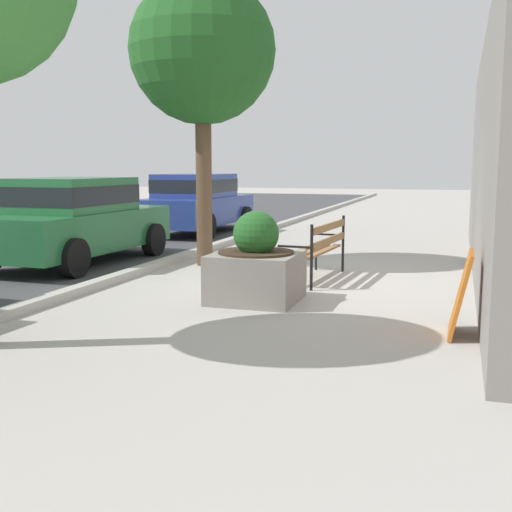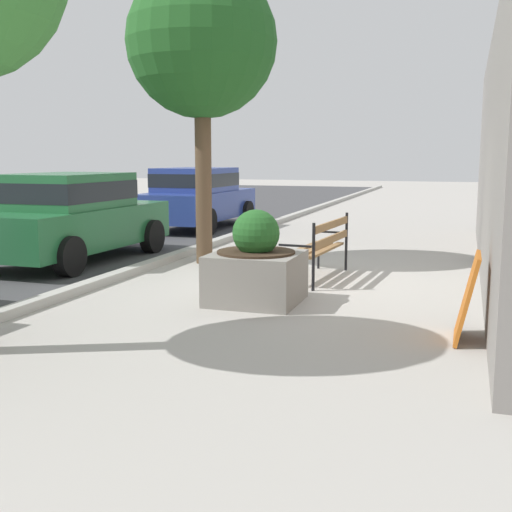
% 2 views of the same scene
% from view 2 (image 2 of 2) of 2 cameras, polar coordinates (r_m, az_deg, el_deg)
% --- Properties ---
extents(ground_plane, '(80.00, 80.00, 0.00)m').
position_cam_2_polar(ground_plane, '(9.67, 5.32, -2.23)').
color(ground_plane, '#ADA8A0').
extents(curb_stone, '(60.00, 0.20, 0.12)m').
position_cam_2_polar(curb_stone, '(10.68, -10.03, -0.95)').
color(curb_stone, '#B2AFA8').
rests_on(curb_stone, ground).
extents(building_wall_behind, '(12.00, 0.50, 3.68)m').
position_cam_2_polar(building_wall_behind, '(10.77, 21.08, 8.19)').
color(building_wall_behind, gray).
rests_on(building_wall_behind, ground).
extents(park_bench, '(1.83, 0.67, 0.95)m').
position_cam_2_polar(park_bench, '(9.76, 5.80, 1.10)').
color(park_bench, olive).
rests_on(park_bench, ground).
extents(concrete_planter, '(1.11, 1.11, 1.19)m').
position_cam_2_polar(concrete_planter, '(8.17, 0.00, -1.04)').
color(concrete_planter, gray).
rests_on(concrete_planter, ground).
extents(street_tree_down_street, '(2.53, 2.53, 5.01)m').
position_cam_2_polar(street_tree_down_street, '(11.31, -4.84, 18.29)').
color(street_tree_down_street, brown).
rests_on(street_tree_down_street, ground).
extents(parked_car_green, '(4.13, 1.98, 1.56)m').
position_cam_2_polar(parked_car_green, '(11.79, -16.13, 3.58)').
color(parked_car_green, '#236638').
rests_on(parked_car_green, ground).
extents(parked_car_blue, '(4.13, 1.98, 1.56)m').
position_cam_2_polar(parked_car_blue, '(16.71, -5.24, 5.34)').
color(parked_car_blue, navy).
rests_on(parked_car_blue, ground).
extents(leaning_signboard, '(0.70, 0.23, 0.89)m').
position_cam_2_polar(leaning_signboard, '(6.81, 18.24, -3.50)').
color(leaning_signboard, '#C6661E').
rests_on(leaning_signboard, ground).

